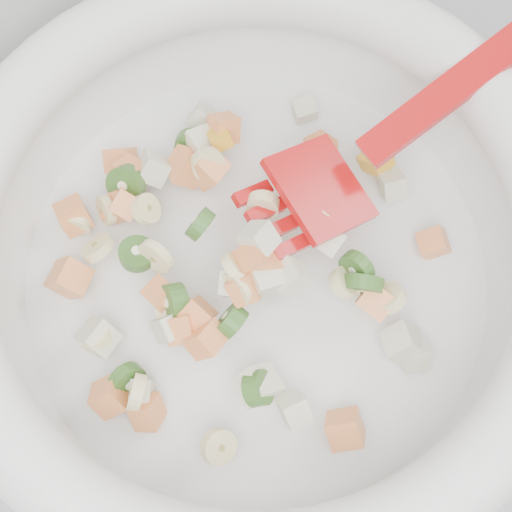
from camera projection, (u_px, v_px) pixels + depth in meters
counter at (346, 359)px, 0.97m from camera, size 2.00×0.60×0.90m
mixing_bowl at (256, 247)px, 0.47m from camera, size 0.52×0.43×0.16m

